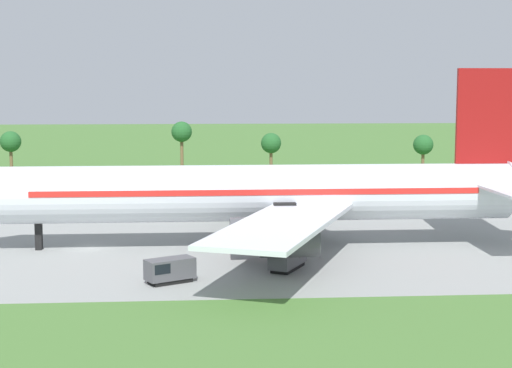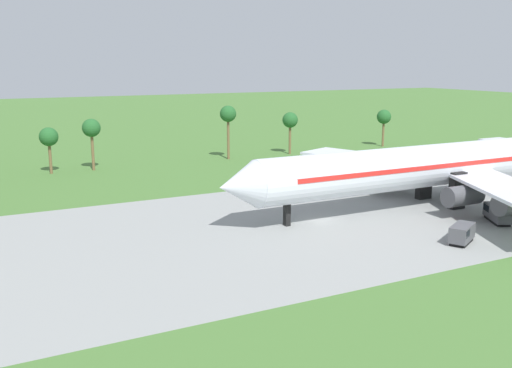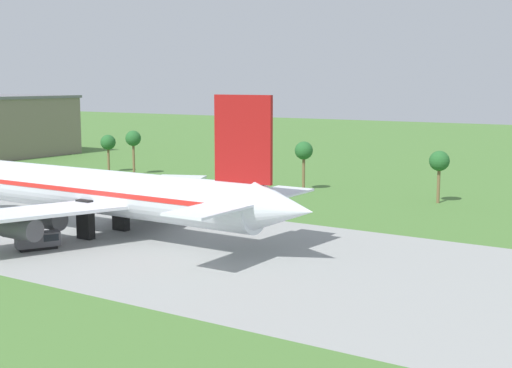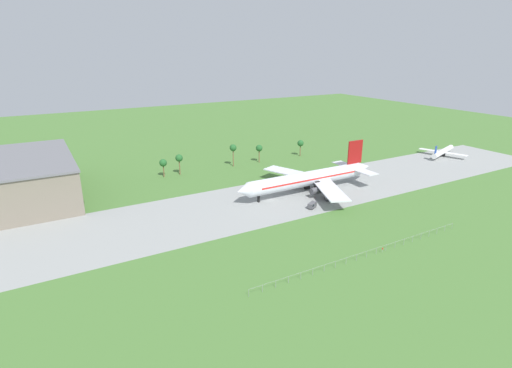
% 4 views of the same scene
% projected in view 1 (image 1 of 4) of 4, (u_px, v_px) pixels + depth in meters
% --- Properties ---
extents(ground_plane, '(600.00, 600.00, 0.00)m').
position_uv_depth(ground_plane, '(88.00, 249.00, 86.64)').
color(ground_plane, '#477233').
extents(taxiway_strip, '(320.00, 44.00, 0.02)m').
position_uv_depth(taxiway_strip, '(88.00, 249.00, 86.64)').
color(taxiway_strip, gray).
rests_on(taxiway_strip, ground_plane).
extents(jet_airliner, '(69.86, 55.19, 19.88)m').
position_uv_depth(jet_airliner, '(272.00, 193.00, 87.28)').
color(jet_airliner, silver).
rests_on(jet_airliner, ground_plane).
extents(baggage_tug, '(4.34, 5.79, 2.22)m').
position_uv_depth(baggage_tug, '(289.00, 257.00, 76.90)').
color(baggage_tug, black).
rests_on(baggage_tug, ground_plane).
extents(catering_van, '(4.84, 3.87, 2.27)m').
position_uv_depth(catering_van, '(168.00, 270.00, 71.32)').
color(catering_van, black).
rests_on(catering_van, ground_plane).
extents(palm_tree_row, '(84.30, 3.60, 11.85)m').
position_uv_depth(palm_tree_row, '(173.00, 143.00, 137.22)').
color(palm_tree_row, brown).
rests_on(palm_tree_row, ground_plane).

